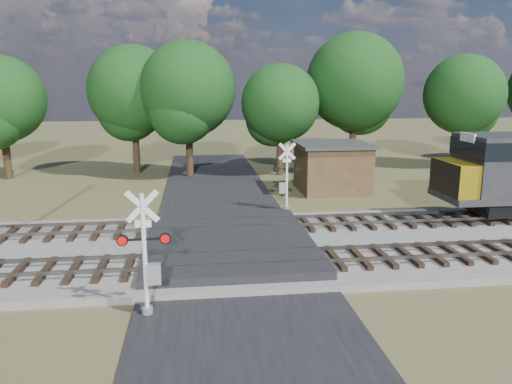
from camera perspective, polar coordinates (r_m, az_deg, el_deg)
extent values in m
plane|color=#4A4E29|center=(21.46, -2.91, -7.17)|extent=(160.00, 160.00, 0.00)
cube|color=gray|center=(24.64, 20.96, -5.04)|extent=(140.00, 10.00, 0.30)
cube|color=black|center=(21.45, -2.91, -7.07)|extent=(7.00, 60.00, 0.08)
cube|color=#262628|center=(21.83, -3.01, -5.96)|extent=(7.00, 9.00, 0.62)
cube|color=black|center=(19.70, 3.38, -7.79)|extent=(44.00, 2.60, 0.18)
cube|color=#5E5A50|center=(21.89, 24.96, -6.43)|extent=(140.00, 0.08, 0.15)
cube|color=#5E5A50|center=(23.05, 23.10, -5.34)|extent=(140.00, 0.08, 0.15)
cube|color=black|center=(24.39, 1.26, -3.79)|extent=(44.00, 2.60, 0.18)
cube|color=#5E5A50|center=(26.05, 19.22, -3.06)|extent=(140.00, 0.08, 0.15)
cube|color=#5E5A50|center=(27.30, 17.90, -2.29)|extent=(140.00, 0.08, 0.15)
cylinder|color=silver|center=(15.78, -12.60, -7.18)|extent=(0.14, 0.14, 3.94)
cylinder|color=gray|center=(16.47, -12.30, -13.17)|extent=(0.35, 0.35, 0.30)
cube|color=silver|center=(15.33, -12.87, -1.61)|extent=(1.03, 0.07, 1.03)
cube|color=silver|center=(15.33, -12.87, -1.61)|extent=(1.03, 0.07, 1.03)
cube|color=silver|center=(15.47, -12.78, -3.56)|extent=(0.49, 0.04, 0.22)
cube|color=black|center=(15.61, -12.69, -5.30)|extent=(1.58, 0.10, 0.06)
cylinder|color=red|center=(15.67, -15.04, -5.35)|extent=(0.36, 0.11, 0.35)
cylinder|color=red|center=(15.57, -10.34, -5.24)|extent=(0.36, 0.11, 0.35)
cube|color=gray|center=(15.97, -11.61, -9.16)|extent=(0.45, 0.31, 0.64)
cylinder|color=silver|center=(28.35, 3.54, 1.61)|extent=(0.13, 0.13, 3.81)
cylinder|color=gray|center=(28.72, 3.50, -1.84)|extent=(0.34, 0.34, 0.29)
cube|color=silver|center=(28.10, 3.58, 4.67)|extent=(1.00, 0.07, 1.00)
cube|color=silver|center=(28.10, 3.58, 4.67)|extent=(1.00, 0.07, 1.00)
cube|color=silver|center=(28.18, 3.57, 3.61)|extent=(0.48, 0.04, 0.21)
cube|color=black|center=(28.25, 3.56, 2.66)|extent=(1.52, 0.11, 0.06)
cylinder|color=red|center=(28.39, 4.78, 2.69)|extent=(0.35, 0.11, 0.34)
cylinder|color=red|center=(28.13, 2.32, 2.63)|extent=(0.35, 0.11, 0.34)
cube|color=gray|center=(28.41, 3.06, 0.47)|extent=(0.44, 0.30, 0.62)
cube|color=#402C1B|center=(34.02, 8.67, 2.65)|extent=(4.39, 4.39, 3.06)
cube|color=#303033|center=(33.79, 8.76, 5.40)|extent=(4.82, 4.82, 0.22)
cylinder|color=black|center=(42.40, -26.67, 4.46)|extent=(0.56, 0.56, 4.64)
sphere|color=#133C13|center=(42.14, -27.16, 9.45)|extent=(6.49, 6.49, 6.49)
cylinder|color=black|center=(41.55, -13.57, 5.59)|extent=(0.56, 0.56, 5.08)
sphere|color=#133C13|center=(41.29, -13.85, 11.20)|extent=(7.11, 7.11, 7.11)
cylinder|color=black|center=(39.02, -7.63, 5.48)|extent=(0.56, 0.56, 5.17)
sphere|color=#133C13|center=(38.75, -7.80, 11.57)|extent=(7.24, 7.24, 7.24)
cylinder|color=black|center=(39.62, 2.75, 5.08)|extent=(0.56, 0.56, 4.35)
sphere|color=#133C13|center=(39.34, 2.81, 10.12)|extent=(6.09, 6.09, 6.09)
cylinder|color=black|center=(42.31, 10.98, 6.19)|extent=(0.56, 0.56, 5.62)
sphere|color=#133C13|center=(42.08, 11.23, 12.28)|extent=(7.86, 7.86, 7.86)
cylinder|color=black|center=(46.79, 22.30, 5.57)|extent=(0.56, 0.56, 4.80)
sphere|color=#133C13|center=(46.56, 22.69, 10.26)|extent=(6.73, 6.73, 6.73)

